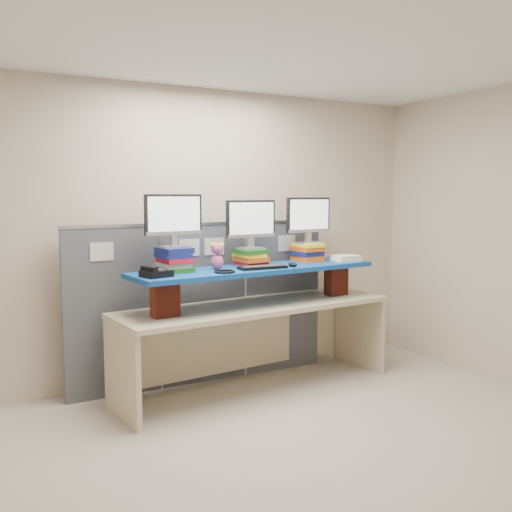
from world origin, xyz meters
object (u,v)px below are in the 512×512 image
desk (256,321)px  monitor_right (308,217)px  keyboard (263,267)px  desk_phone (155,273)px  monitor_left (174,217)px  monitor_center (251,221)px  blue_board (256,269)px

desk → monitor_right: 1.17m
desk → keyboard: size_ratio=6.07×
keyboard → desk_phone: size_ratio=1.74×
desk → keyboard: bearing=-99.3°
monitor_left → keyboard: monitor_left is taller
monitor_left → monitor_center: bearing=0.0°
desk → monitor_center: bearing=79.1°
blue_board → monitor_center: bearing=79.1°
blue_board → keyboard: 0.14m
keyboard → monitor_right: bearing=27.1°
monitor_left → desk_phone: (-0.24, -0.22, -0.43)m
monitor_right → monitor_center: bearing=180.0°
monitor_center → monitor_left: bearing=-180.0°
monitor_left → desk_phone: size_ratio=2.04×
monitor_left → keyboard: (0.75, -0.18, -0.45)m
blue_board → desk: bearing=-81.6°
monitor_right → monitor_left: bearing=180.0°
desk → desk_phone: (-1.00, -0.18, 0.53)m
monitor_left → blue_board: bearing=-8.9°
blue_board → monitor_left: monitor_left is taller
desk → desk_phone: size_ratio=10.57×
desk_phone → monitor_right: bearing=-2.8°
monitor_left → desk_phone: 0.54m
blue_board → monitor_center: monitor_center is taller
keyboard → monitor_center: bearing=87.4°
desk → blue_board: bearing=98.4°
monitor_left → desk_phone: bearing=-142.7°
monitor_right → keyboard: (-0.69, -0.33, -0.42)m
blue_board → monitor_center: 0.45m
blue_board → keyboard: size_ratio=5.28×
desk → keyboard: (-0.01, -0.14, 0.51)m
monitor_center → desk_phone: monitor_center is taller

